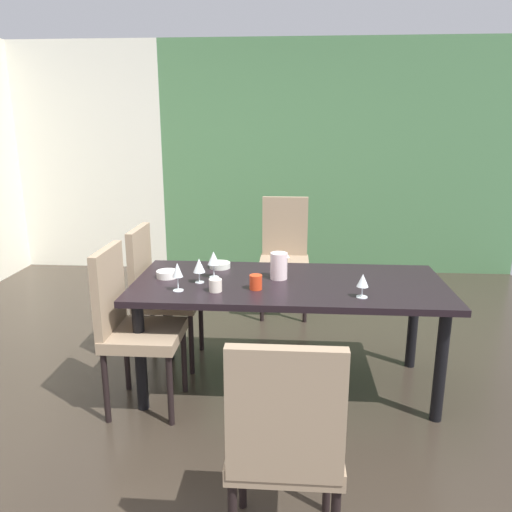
# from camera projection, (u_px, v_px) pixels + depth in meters

# --- Properties ---
(ground_plane) EXTENTS (5.89, 6.06, 0.02)m
(ground_plane) POSITION_uv_depth(u_px,v_px,m) (229.00, 400.00, 3.20)
(ground_plane) COLOR #302820
(back_panel_interior) EXTENTS (1.82, 0.10, 2.61)m
(back_panel_interior) POSITION_uv_depth(u_px,v_px,m) (87.00, 158.00, 5.87)
(back_panel_interior) COLOR silver
(back_panel_interior) RESTS_ON ground_plane
(garden_window_panel) EXTENTS (4.07, 0.10, 2.61)m
(garden_window_panel) POSITION_uv_depth(u_px,v_px,m) (339.00, 160.00, 5.67)
(garden_window_panel) COLOR #4B7A4B
(garden_window_panel) RESTS_ON ground_plane
(dining_table) EXTENTS (1.97, 0.88, 0.73)m
(dining_table) POSITION_uv_depth(u_px,v_px,m) (289.00, 293.00, 3.20)
(dining_table) COLOR black
(dining_table) RESTS_ON ground_plane
(chair_head_far) EXTENTS (0.44, 0.45, 1.06)m
(chair_head_far) POSITION_uv_depth(u_px,v_px,m) (284.00, 250.00, 4.56)
(chair_head_far) COLOR #937B61
(chair_head_far) RESTS_ON ground_plane
(chair_left_near) EXTENTS (0.45, 0.44, 1.01)m
(chair_left_near) POSITION_uv_depth(u_px,v_px,m) (130.00, 321.00, 2.98)
(chair_left_near) COLOR #937B61
(chair_left_near) RESTS_ON ground_plane
(chair_left_far) EXTENTS (0.45, 0.44, 1.00)m
(chair_left_far) POSITION_uv_depth(u_px,v_px,m) (158.00, 288.00, 3.58)
(chair_left_far) COLOR #937B61
(chair_left_far) RESTS_ON ground_plane
(chair_head_near) EXTENTS (0.44, 0.44, 0.99)m
(chair_head_near) POSITION_uv_depth(u_px,v_px,m) (285.00, 439.00, 1.88)
(chair_head_near) COLOR #937B61
(chair_head_near) RESTS_ON ground_plane
(wine_glass_front) EXTENTS (0.08, 0.08, 0.17)m
(wine_glass_front) POSITION_uv_depth(u_px,v_px,m) (214.00, 259.00, 3.23)
(wine_glass_front) COLOR silver
(wine_glass_front) RESTS_ON dining_table
(wine_glass_near_shelf) EXTENTS (0.08, 0.08, 0.16)m
(wine_glass_near_shelf) POSITION_uv_depth(u_px,v_px,m) (199.00, 266.00, 3.13)
(wine_glass_near_shelf) COLOR silver
(wine_glass_near_shelf) RESTS_ON dining_table
(wine_glass_west) EXTENTS (0.06, 0.06, 0.18)m
(wine_glass_west) POSITION_uv_depth(u_px,v_px,m) (177.00, 271.00, 2.97)
(wine_glass_west) COLOR silver
(wine_glass_west) RESTS_ON dining_table
(wine_glass_rear) EXTENTS (0.07, 0.07, 0.14)m
(wine_glass_rear) POSITION_uv_depth(u_px,v_px,m) (363.00, 281.00, 2.87)
(wine_glass_rear) COLOR silver
(wine_glass_rear) RESTS_ON dining_table
(serving_bowl_east) EXTENTS (0.14, 0.14, 0.04)m
(serving_bowl_east) POSITION_uv_depth(u_px,v_px,m) (167.00, 274.00, 3.26)
(serving_bowl_east) COLOR white
(serving_bowl_east) RESTS_ON dining_table
(serving_bowl_north) EXTENTS (0.14, 0.14, 0.04)m
(serving_bowl_north) POSITION_uv_depth(u_px,v_px,m) (220.00, 265.00, 3.47)
(serving_bowl_north) COLOR silver
(serving_bowl_north) RESTS_ON dining_table
(cup_south) EXTENTS (0.08, 0.08, 0.08)m
(cup_south) POSITION_uv_depth(u_px,v_px,m) (215.00, 285.00, 2.98)
(cup_south) COLOR beige
(cup_south) RESTS_ON dining_table
(cup_center) EXTENTS (0.08, 0.08, 0.09)m
(cup_center) POSITION_uv_depth(u_px,v_px,m) (256.00, 282.00, 3.02)
(cup_center) COLOR red
(cup_center) RESTS_ON dining_table
(pitcher_left) EXTENTS (0.12, 0.11, 0.17)m
(pitcher_left) POSITION_uv_depth(u_px,v_px,m) (279.00, 266.00, 3.21)
(pitcher_left) COLOR silver
(pitcher_left) RESTS_ON dining_table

